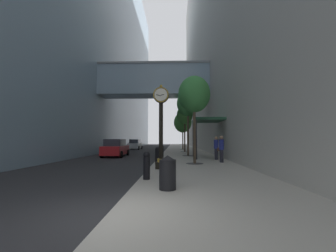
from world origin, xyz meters
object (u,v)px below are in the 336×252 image
Objects in this scene: bollard_nearest at (147,165)px; bollard_fourth at (160,153)px; bollard_third at (157,155)px; street_tree_mid_near at (188,104)px; street_tree_mid_far at (185,115)px; street_tree_far at (183,122)px; pedestrian_by_clock at (221,148)px; bollard_fifth at (162,151)px; pedestrian_walking at (216,147)px; car_red_mid at (116,148)px; car_white_near at (135,145)px; street_tree_near at (194,95)px; trash_bin at (168,172)px; street_clock at (161,122)px.

bollard_nearest and bollard_fourth have the same top height.
street_tree_mid_near is at bearing 72.54° from bollard_third.
bollard_nearest is 5.29m from bollard_third.
street_tree_far reaches higher than street_tree_mid_far.
street_tree_mid_near is 7.66m from pedestrian_by_clock.
street_tree_mid_near is (2.37, 2.26, 4.42)m from bollard_fifth.
pedestrian_walking reaches higher than bollard_fourth.
car_white_near is at bearing 93.27° from car_red_mid.
street_tree_near is at bearing -46.75° from car_red_mid.
pedestrian_walking is (4.30, -1.88, 0.38)m from bollard_fifth.
street_tree_near is at bearing -63.63° from bollard_fifth.
street_tree_mid_near is at bearing 114.98° from pedestrian_walking.
car_red_mid is at bearing 149.50° from bollard_fifth.
street_tree_far reaches higher than bollard_nearest.
street_tree_near is at bearing 67.72° from bollard_nearest.
bollard_fifth is 10.43m from street_tree_mid_far.
bollard_third is at bearing 97.06° from trash_bin.
trash_bin is at bearing -101.22° from street_tree_near.
street_clock is 0.72× the size of street_tree_mid_near.
bollard_nearest is at bearing -96.35° from street_clock.
bollard_nearest is 30.31m from car_white_near.
street_tree_mid_far is 22.09m from trash_bin.
bollard_third is 0.18× the size of street_tree_mid_far.
trash_bin is (-1.50, -21.65, -4.11)m from street_tree_mid_far.
street_tree_near reaches higher than bollard_fifth.
car_white_near is (-6.07, 26.55, -1.78)m from street_clock.
street_clock is 3.83m from street_tree_near.
street_clock is at bearing 83.65° from bollard_nearest.
street_tree_near is 8.65m from trash_bin.
bollard_fifth is 0.18× the size of street_tree_far.
bollard_third is 9.07m from street_tree_mid_near.
bollard_fifth is at bearing 90.00° from bollard_third.
street_tree_near reaches higher than bollard_third.
bollard_fourth is 0.17× the size of street_tree_mid_near.
trash_bin is at bearing -69.56° from car_red_mid.
street_tree_mid_far is at bearing 80.76° from bollard_third.
street_clock is 0.98× the size of car_red_mid.
pedestrian_walking is (3.43, 10.48, 0.41)m from trash_bin.
car_white_near is (-8.09, 23.97, -3.77)m from street_tree_near.
street_tree_mid_near is (2.02, 9.62, 2.51)m from street_clock.
street_tree_mid_near is at bearing 79.52° from bollard_nearest.
bollard_fifth is (0.00, 10.58, 0.00)m from bollard_nearest.
bollard_fourth is 0.60× the size of pedestrian_by_clock.
bollard_fifth is 4.71m from pedestrian_walking.
bollard_fourth is 4.49m from pedestrian_by_clock.
street_clock is 4.18× the size of bollard_third.
street_clock is 23.87m from street_tree_far.
street_tree_far is at bearing 81.74° from bollard_fifth.
bollard_nearest is at bearing -70.37° from car_red_mid.
street_tree_near is at bearing 51.95° from street_clock.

